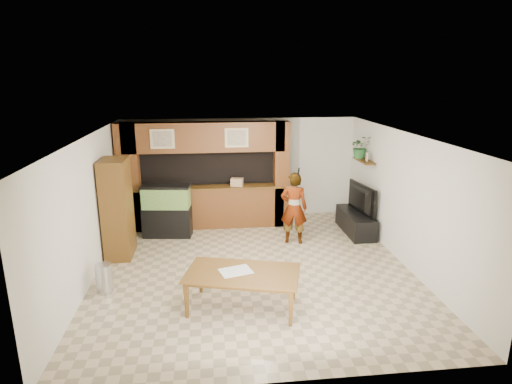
{
  "coord_description": "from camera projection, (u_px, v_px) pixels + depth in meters",
  "views": [
    {
      "loc": [
        -0.82,
        -7.65,
        3.67
      ],
      "look_at": [
        0.12,
        0.6,
        1.38
      ],
      "focal_mm": 30.0,
      "sensor_mm": 36.0,
      "label": 1
    }
  ],
  "objects": [
    {
      "name": "photo_frame",
      "position": [
        367.0,
        157.0,
        9.94
      ],
      "size": [
        0.06,
        0.15,
        0.2
      ],
      "primitive_type": "cube",
      "rotation": [
        0.0,
        0.0,
        -0.18
      ],
      "color": "tan",
      "rests_on": "wall_shelf"
    },
    {
      "name": "counter_box",
      "position": [
        237.0,
        182.0,
        10.43
      ],
      "size": [
        0.33,
        0.26,
        0.19
      ],
      "primitive_type": "cube",
      "rotation": [
        0.0,
        0.0,
        -0.25
      ],
      "color": "tan",
      "rests_on": "partition"
    },
    {
      "name": "newspaper_a",
      "position": [
        236.0,
        271.0,
        6.84
      ],
      "size": [
        0.58,
        0.48,
        0.01
      ],
      "primitive_type": "cube",
      "rotation": [
        0.0,
        0.0,
        0.28
      ],
      "color": "silver",
      "rests_on": "dining_table"
    },
    {
      "name": "wall_back",
      "position": [
        240.0,
        168.0,
        11.16
      ],
      "size": [
        6.0,
        0.0,
        6.0
      ],
      "primitive_type": "plane",
      "rotation": [
        1.57,
        0.0,
        0.0
      ],
      "color": "silver",
      "rests_on": "floor"
    },
    {
      "name": "dining_table",
      "position": [
        242.0,
        291.0,
        6.85
      ],
      "size": [
        1.99,
        1.42,
        0.63
      ],
      "primitive_type": "imported",
      "rotation": [
        0.0,
        0.0,
        -0.26
      ],
      "color": "brown",
      "rests_on": "floor"
    },
    {
      "name": "aquarium",
      "position": [
        167.0,
        212.0,
        9.91
      ],
      "size": [
        1.11,
        0.42,
        1.23
      ],
      "rotation": [
        0.0,
        0.0,
        -0.13
      ],
      "color": "black",
      "rests_on": "floor"
    },
    {
      "name": "ceiling",
      "position": [
        253.0,
        136.0,
        7.7
      ],
      "size": [
        6.5,
        6.5,
        0.0
      ],
      "primitive_type": "plane",
      "color": "white",
      "rests_on": "wall_back"
    },
    {
      "name": "pantry_cabinet",
      "position": [
        117.0,
        208.0,
        8.74
      ],
      "size": [
        0.51,
        0.84,
        2.05
      ],
      "primitive_type": "cube",
      "color": "brown",
      "rests_on": "floor"
    },
    {
      "name": "wall_right",
      "position": [
        405.0,
        200.0,
        8.38
      ],
      "size": [
        0.0,
        6.5,
        6.5
      ],
      "primitive_type": "plane",
      "rotation": [
        1.57,
        0.0,
        -1.57
      ],
      "color": "silver",
      "rests_on": "floor"
    },
    {
      "name": "person",
      "position": [
        294.0,
        208.0,
        9.47
      ],
      "size": [
        0.68,
        0.54,
        1.63
      ],
      "primitive_type": "imported",
      "rotation": [
        0.0,
        0.0,
        2.87
      ],
      "color": "#937E50",
      "rests_on": "floor"
    },
    {
      "name": "microphone",
      "position": [
        299.0,
        171.0,
        9.09
      ],
      "size": [
        0.04,
        0.11,
        0.17
      ],
      "primitive_type": "cylinder",
      "rotation": [
        0.44,
        0.0,
        0.0
      ],
      "color": "black",
      "rests_on": "person"
    },
    {
      "name": "potted_plant",
      "position": [
        361.0,
        147.0,
        10.24
      ],
      "size": [
        0.5,
        0.44,
        0.55
      ],
      "primitive_type": "imported",
      "rotation": [
        0.0,
        0.0,
        0.03
      ],
      "color": "#265F2B",
      "rests_on": "wall_shelf"
    },
    {
      "name": "tv_stand",
      "position": [
        356.0,
        222.0,
        10.25
      ],
      "size": [
        0.54,
        1.48,
        0.49
      ],
      "primitive_type": "cube",
      "color": "black",
      "rests_on": "floor"
    },
    {
      "name": "floor",
      "position": [
        253.0,
        268.0,
        8.4
      ],
      "size": [
        6.5,
        6.5,
        0.0
      ],
      "primitive_type": "plane",
      "color": "tan",
      "rests_on": "ground"
    },
    {
      "name": "wall_shelf",
      "position": [
        364.0,
        161.0,
        10.12
      ],
      "size": [
        0.25,
        0.9,
        0.04
      ],
      "primitive_type": "cube",
      "color": "brown",
      "rests_on": "wall_right"
    },
    {
      "name": "wall_left",
      "position": [
        89.0,
        210.0,
        7.72
      ],
      "size": [
        0.0,
        6.5,
        6.5
      ],
      "primitive_type": "plane",
      "rotation": [
        1.57,
        0.0,
        1.57
      ],
      "color": "silver",
      "rests_on": "floor"
    },
    {
      "name": "television",
      "position": [
        357.0,
        199.0,
        10.09
      ],
      "size": [
        0.34,
        1.21,
        0.69
      ],
      "primitive_type": "imported",
      "rotation": [
        0.0,
        0.0,
        1.73
      ],
      "color": "black",
      "rests_on": "tv_stand"
    },
    {
      "name": "partition",
      "position": [
        203.0,
        174.0,
        10.47
      ],
      "size": [
        4.2,
        0.99,
        2.6
      ],
      "color": "brown",
      "rests_on": "floor"
    },
    {
      "name": "wall_clock",
      "position": [
        100.0,
        166.0,
        8.53
      ],
      "size": [
        0.05,
        0.25,
        0.25
      ],
      "color": "black",
      "rests_on": "wall_left"
    },
    {
      "name": "trash_can",
      "position": [
        104.0,
        278.0,
        7.41
      ],
      "size": [
        0.28,
        0.28,
        0.52
      ],
      "primitive_type": "cylinder",
      "color": "#B2B2B7",
      "rests_on": "floor"
    }
  ]
}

